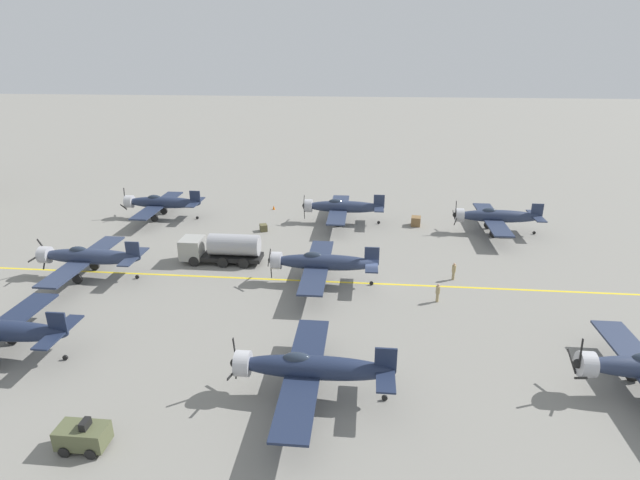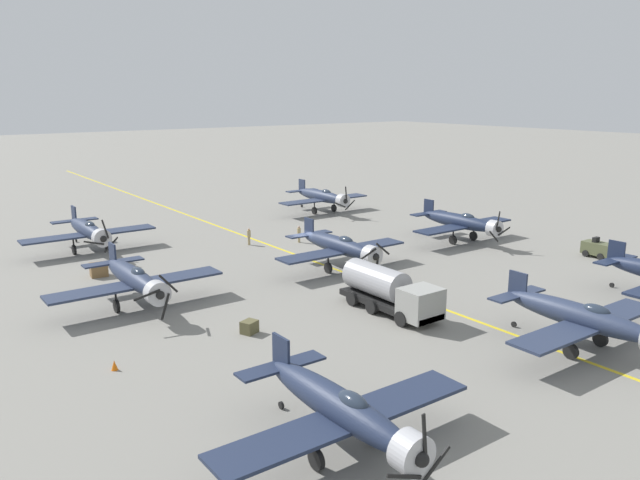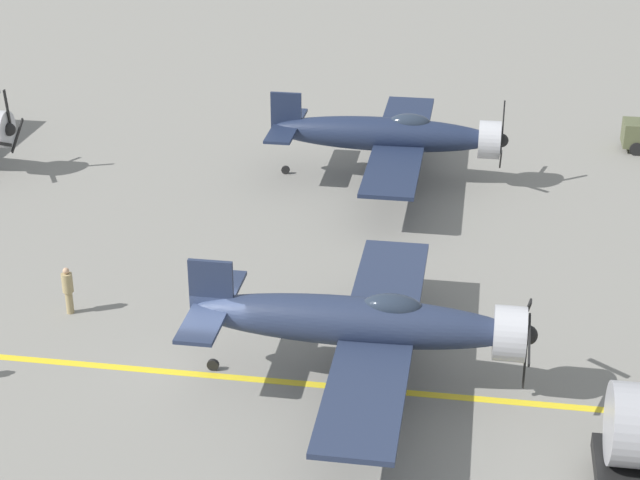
{
  "view_description": "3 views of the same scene",
  "coord_description": "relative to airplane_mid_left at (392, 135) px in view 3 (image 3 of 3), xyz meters",
  "views": [
    {
      "loc": [
        -41.09,
        0.8,
        19.68
      ],
      "look_at": [
        4.99,
        5.28,
        2.15
      ],
      "focal_mm": 28.0,
      "sensor_mm": 36.0,
      "label": 1
    },
    {
      "loc": [
        30.76,
        44.5,
        14.46
      ],
      "look_at": [
        2.77,
        6.07,
        3.22
      ],
      "focal_mm": 35.0,
      "sensor_mm": 36.0,
      "label": 2
    },
    {
      "loc": [
        26.02,
        7.55,
        17.17
      ],
      "look_at": [
        -2.14,
        3.06,
        3.67
      ],
      "focal_mm": 60.0,
      "sensor_mm": 36.0,
      "label": 3
    }
  ],
  "objects": [
    {
      "name": "ground_crew_walking",
      "position": [
        13.18,
        -9.25,
        -1.11
      ],
      "size": [
        0.36,
        0.36,
        1.65
      ],
      "color": "tan",
      "rests_on": "ground"
    },
    {
      "name": "taxiway_stripe",
      "position": [
        16.16,
        -3.88,
        -2.01
      ],
      "size": [
        0.3,
        160.0,
        0.01
      ],
      "primitive_type": "cube",
      "color": "yellow",
      "rests_on": "ground"
    },
    {
      "name": "airplane_mid_left",
      "position": [
        0.0,
        0.0,
        0.0
      ],
      "size": [
        12.0,
        9.98,
        3.78
      ],
      "rotation": [
        0.0,
        0.0,
        -0.09
      ],
      "color": "#1C2740",
      "rests_on": "ground"
    },
    {
      "name": "ground_plane",
      "position": [
        16.16,
        -3.88,
        -2.01
      ],
      "size": [
        400.0,
        400.0,
        0.0
      ],
      "primitive_type": "plane",
      "color": "gray"
    },
    {
      "name": "airplane_mid_center",
      "position": [
        15.85,
        0.8,
        0.0
      ],
      "size": [
        12.0,
        9.98,
        3.65
      ],
      "rotation": [
        0.0,
        0.0,
        0.2
      ],
      "color": "#242E48",
      "rests_on": "ground"
    }
  ]
}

